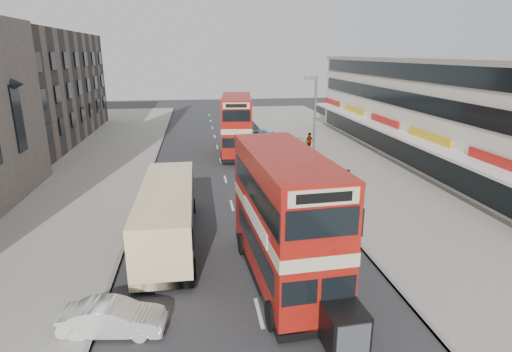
{
  "coord_description": "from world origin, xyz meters",
  "views": [
    {
      "loc": [
        -2.12,
        -11.84,
        9.73
      ],
      "look_at": [
        0.6,
        6.96,
        4.09
      ],
      "focal_mm": 29.19,
      "sensor_mm": 36.0,
      "label": 1
    }
  ],
  "objects_px": {
    "bus_second": "(237,125)",
    "cyclist": "(269,166)",
    "bus_main": "(285,218)",
    "car_right_a": "(295,188)",
    "car_left_front": "(113,318)",
    "pedestrian_near": "(346,183)",
    "car_right_b": "(279,162)",
    "pedestrian_far": "(309,142)",
    "street_lamp": "(314,122)",
    "coach": "(167,213)",
    "car_right_c": "(257,135)"
  },
  "relations": [
    {
      "from": "pedestrian_near",
      "to": "pedestrian_far",
      "type": "xyz_separation_m",
      "value": [
        1.14,
        13.83,
        -0.02
      ]
    },
    {
      "from": "street_lamp",
      "to": "bus_second",
      "type": "bearing_deg",
      "value": 114.53
    },
    {
      "from": "bus_second",
      "to": "pedestrian_far",
      "type": "distance_m",
      "value": 7.53
    },
    {
      "from": "bus_main",
      "to": "car_right_a",
      "type": "relative_size",
      "value": 2.23
    },
    {
      "from": "car_right_b",
      "to": "pedestrian_far",
      "type": "height_order",
      "value": "pedestrian_far"
    },
    {
      "from": "car_right_a",
      "to": "pedestrian_far",
      "type": "height_order",
      "value": "pedestrian_far"
    },
    {
      "from": "car_right_c",
      "to": "street_lamp",
      "type": "bearing_deg",
      "value": 8.26
    },
    {
      "from": "car_right_a",
      "to": "car_right_b",
      "type": "bearing_deg",
      "value": 170.32
    },
    {
      "from": "street_lamp",
      "to": "pedestrian_near",
      "type": "relative_size",
      "value": 4.19
    },
    {
      "from": "car_right_a",
      "to": "pedestrian_far",
      "type": "xyz_separation_m",
      "value": [
        4.58,
        13.11,
        0.43
      ]
    },
    {
      "from": "bus_second",
      "to": "car_right_a",
      "type": "bearing_deg",
      "value": 107.45
    },
    {
      "from": "bus_second",
      "to": "bus_main",
      "type": "bearing_deg",
      "value": 95.01
    },
    {
      "from": "street_lamp",
      "to": "coach",
      "type": "height_order",
      "value": "street_lamp"
    },
    {
      "from": "street_lamp",
      "to": "bus_second",
      "type": "height_order",
      "value": "street_lamp"
    },
    {
      "from": "car_right_a",
      "to": "cyclist",
      "type": "bearing_deg",
      "value": -177.93
    },
    {
      "from": "car_left_front",
      "to": "pedestrian_near",
      "type": "xyz_separation_m",
      "value": [
        13.31,
        12.8,
        0.51
      ]
    },
    {
      "from": "bus_main",
      "to": "pedestrian_far",
      "type": "distance_m",
      "value": 25.19
    },
    {
      "from": "car_right_b",
      "to": "car_right_c",
      "type": "relative_size",
      "value": 1.13
    },
    {
      "from": "bus_main",
      "to": "cyclist",
      "type": "xyz_separation_m",
      "value": [
        2.18,
        16.43,
        -2.13
      ]
    },
    {
      "from": "pedestrian_near",
      "to": "pedestrian_far",
      "type": "height_order",
      "value": "pedestrian_near"
    },
    {
      "from": "coach",
      "to": "car_right_a",
      "type": "bearing_deg",
      "value": 36.13
    },
    {
      "from": "bus_main",
      "to": "pedestrian_near",
      "type": "height_order",
      "value": "bus_main"
    },
    {
      "from": "car_right_b",
      "to": "car_right_c",
      "type": "xyz_separation_m",
      "value": [
        -0.27,
        11.83,
        0.06
      ]
    },
    {
      "from": "street_lamp",
      "to": "cyclist",
      "type": "relative_size",
      "value": 3.53
    },
    {
      "from": "street_lamp",
      "to": "bus_main",
      "type": "relative_size",
      "value": 0.79
    },
    {
      "from": "street_lamp",
      "to": "pedestrian_far",
      "type": "distance_m",
      "value": 11.17
    },
    {
      "from": "street_lamp",
      "to": "car_right_c",
      "type": "height_order",
      "value": "street_lamp"
    },
    {
      "from": "bus_main",
      "to": "car_right_c",
      "type": "relative_size",
      "value": 2.44
    },
    {
      "from": "street_lamp",
      "to": "pedestrian_near",
      "type": "height_order",
      "value": "street_lamp"
    },
    {
      "from": "car_right_b",
      "to": "cyclist",
      "type": "xyz_separation_m",
      "value": [
        -1.24,
        -1.71,
        0.16
      ]
    },
    {
      "from": "bus_main",
      "to": "car_left_front",
      "type": "bearing_deg",
      "value": 17.81
    },
    {
      "from": "car_left_front",
      "to": "bus_main",
      "type": "bearing_deg",
      "value": -61.34
    },
    {
      "from": "coach",
      "to": "car_left_front",
      "type": "xyz_separation_m",
      "value": [
        -1.53,
        -7.44,
        -1.05
      ]
    },
    {
      "from": "bus_main",
      "to": "bus_second",
      "type": "xyz_separation_m",
      "value": [
        0.34,
        24.07,
        -0.03
      ]
    },
    {
      "from": "bus_main",
      "to": "car_right_b",
      "type": "xyz_separation_m",
      "value": [
        3.42,
        18.13,
        -2.3
      ]
    },
    {
      "from": "street_lamp",
      "to": "pedestrian_far",
      "type": "height_order",
      "value": "street_lamp"
    },
    {
      "from": "bus_main",
      "to": "car_right_b",
      "type": "distance_m",
      "value": 18.59
    },
    {
      "from": "bus_second",
      "to": "car_left_front",
      "type": "bearing_deg",
      "value": 80.87
    },
    {
      "from": "pedestrian_near",
      "to": "cyclist",
      "type": "distance_m",
      "value": 7.66
    },
    {
      "from": "car_left_front",
      "to": "coach",
      "type": "bearing_deg",
      "value": -4.59
    },
    {
      "from": "bus_main",
      "to": "pedestrian_far",
      "type": "bearing_deg",
      "value": -111.5
    },
    {
      "from": "street_lamp",
      "to": "coach",
      "type": "xyz_separation_m",
      "value": [
        -10.34,
        -8.97,
        -3.13
      ]
    },
    {
      "from": "bus_second",
      "to": "cyclist",
      "type": "height_order",
      "value": "bus_second"
    },
    {
      "from": "coach",
      "to": "car_right_c",
      "type": "bearing_deg",
      "value": 71.55
    },
    {
      "from": "pedestrian_far",
      "to": "street_lamp",
      "type": "bearing_deg",
      "value": -137.85
    },
    {
      "from": "coach",
      "to": "car_left_front",
      "type": "bearing_deg",
      "value": -101.63
    },
    {
      "from": "bus_main",
      "to": "pedestrian_near",
      "type": "relative_size",
      "value": 5.28
    },
    {
      "from": "street_lamp",
      "to": "car_left_front",
      "type": "height_order",
      "value": "street_lamp"
    },
    {
      "from": "car_right_a",
      "to": "bus_second",
      "type": "bearing_deg",
      "value": -175.26
    },
    {
      "from": "bus_main",
      "to": "cyclist",
      "type": "relative_size",
      "value": 4.45
    }
  ]
}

